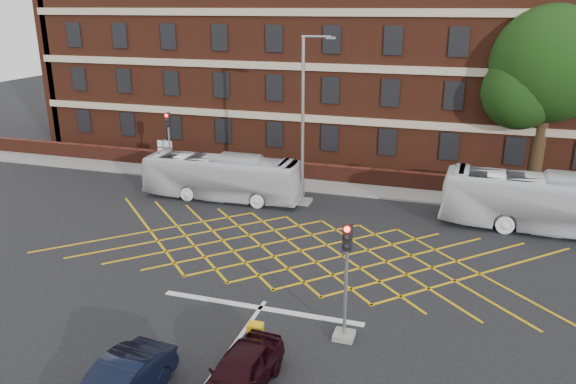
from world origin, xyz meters
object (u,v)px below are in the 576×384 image
(traffic_light_far, at_px, (170,150))
(street_lamp, at_px, (304,148))
(bus_right, at_px, (551,203))
(car_maroon, at_px, (240,372))
(bus_left, at_px, (222,177))
(utility_cabinet, at_px, (255,336))
(traffic_light_near, at_px, (345,293))
(direction_signs, at_px, (165,151))
(deciduous_tree, at_px, (547,73))

(traffic_light_far, xyz_separation_m, street_lamp, (10.02, -2.66, 1.52))
(bus_right, height_order, street_lamp, street_lamp)
(car_maroon, bearing_deg, traffic_light_far, 128.48)
(car_maroon, bearing_deg, bus_left, 120.27)
(utility_cabinet, bearing_deg, car_maroon, -80.90)
(bus_left, distance_m, bus_right, 17.83)
(traffic_light_near, height_order, direction_signs, traffic_light_near)
(bus_left, height_order, street_lamp, street_lamp)
(traffic_light_far, xyz_separation_m, direction_signs, (-0.94, 1.01, -0.39))
(deciduous_tree, bearing_deg, bus_right, -89.65)
(street_lamp, bearing_deg, bus_right, -1.52)
(deciduous_tree, distance_m, utility_cabinet, 25.38)
(traffic_light_far, distance_m, street_lamp, 10.48)
(bus_right, bearing_deg, car_maroon, 150.41)
(street_lamp, bearing_deg, traffic_light_far, 165.15)
(traffic_light_far, distance_m, direction_signs, 1.43)
(direction_signs, bearing_deg, utility_cabinet, -53.40)
(deciduous_tree, relative_size, traffic_light_far, 2.60)
(car_maroon, height_order, traffic_light_far, traffic_light_far)
(deciduous_tree, height_order, direction_signs, deciduous_tree)
(traffic_light_far, relative_size, utility_cabinet, 4.65)
(bus_left, distance_m, deciduous_tree, 20.47)
(car_maroon, distance_m, utility_cabinet, 2.26)
(bus_right, relative_size, car_maroon, 2.78)
(bus_right, relative_size, traffic_light_near, 2.51)
(bus_right, relative_size, deciduous_tree, 0.97)
(street_lamp, bearing_deg, car_maroon, -80.33)
(car_maroon, bearing_deg, bus_right, 62.76)
(deciduous_tree, xyz_separation_m, direction_signs, (-23.96, -4.03, -5.71))
(deciduous_tree, xyz_separation_m, utility_cabinet, (-10.52, -22.13, -6.63))
(direction_signs, distance_m, utility_cabinet, 22.56)
(utility_cabinet, bearing_deg, direction_signs, 126.60)
(traffic_light_near, relative_size, traffic_light_far, 1.00)
(car_maroon, xyz_separation_m, deciduous_tree, (10.16, 24.35, 6.43))
(bus_left, distance_m, direction_signs, 7.55)
(bus_left, height_order, deciduous_tree, deciduous_tree)
(bus_left, bearing_deg, utility_cabinet, -153.21)
(deciduous_tree, xyz_separation_m, traffic_light_near, (-7.80, -20.68, -5.32))
(bus_left, bearing_deg, traffic_light_near, -142.01)
(street_lamp, bearing_deg, deciduous_tree, 30.65)
(bus_left, xyz_separation_m, direction_signs, (-6.18, 4.33, 0.05))
(bus_left, relative_size, bus_right, 0.89)
(traffic_light_near, distance_m, street_lamp, 14.06)
(bus_right, bearing_deg, bus_left, 93.47)
(deciduous_tree, xyz_separation_m, traffic_light_far, (-23.02, -5.05, -5.32))
(traffic_light_near, height_order, street_lamp, street_lamp)
(direction_signs, bearing_deg, car_maroon, -55.83)
(car_maroon, bearing_deg, deciduous_tree, 72.17)
(bus_left, distance_m, traffic_light_near, 15.86)
(deciduous_tree, relative_size, street_lamp, 1.18)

